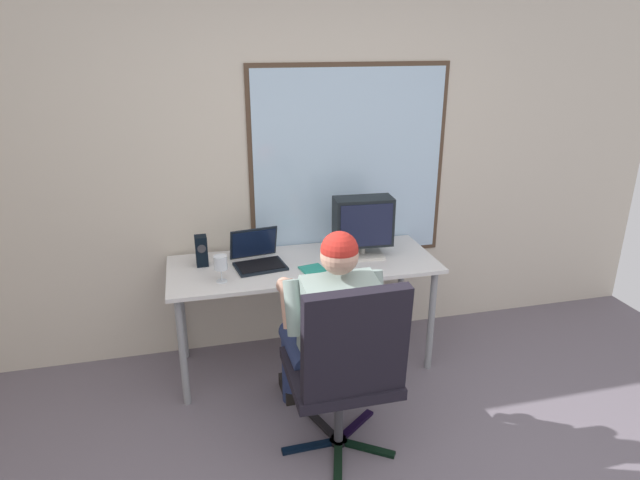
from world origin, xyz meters
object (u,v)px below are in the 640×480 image
Objects in this scene: crt_monitor at (363,223)px; laptop at (257,255)px; person_seated at (331,326)px; wine_glass at (221,264)px; office_chair at (347,363)px; desk_speaker at (201,251)px; cd_case at (312,269)px; desk at (304,273)px.

laptop is at bearing 177.95° from crt_monitor.
wine_glass is at bearing 136.59° from person_seated.
desk_speaker is (-0.64, 1.06, 0.25)m from office_chair.
office_chair is 0.99m from wine_glass.
person_seated is 7.47× the size of cd_case.
office_chair is 6.43× the size of wine_glass.
desk_speaker is (-0.64, 0.79, 0.19)m from person_seated.
person_seated is 3.56× the size of laptop.
person_seated is 3.08× the size of crt_monitor.
office_chair is 2.63× the size of crt_monitor.
laptop is 1.76× the size of desk_speaker.
laptop is at bearing 112.29° from person_seated.
person_seated is 0.86m from crt_monitor.
wine_glass is (-0.24, -0.21, 0.05)m from laptop.
desk is 0.15m from cd_case.
desk is 10.51× the size of wine_glass.
office_chair reaches higher than wine_glass.
person_seated is 1.03m from desk_speaker.
desk is 0.66m from desk_speaker.
desk_speaker reaches higher than desk.
cd_case is (0.32, -0.17, -0.05)m from laptop.
person_seated is at bearing -119.74° from crt_monitor.
wine_glass is at bearing -163.35° from desk.
wine_glass reaches higher than cd_case.
cd_case is (0.02, 0.82, 0.16)m from office_chair.
desk_speaker is at bearing 169.17° from laptop.
crt_monitor is at bearing 60.26° from person_seated.
office_chair is at bearing -91.07° from cd_case.
crt_monitor reaches higher than laptop.
laptop is (-0.69, 0.02, -0.17)m from crt_monitor.
laptop reaches higher than desk.
laptop reaches higher than cd_case.
crt_monitor is (0.39, 0.97, 0.38)m from office_chair.
office_chair reaches higher than desk.
desk_speaker is 1.19× the size of cd_case.
crt_monitor reaches higher than desk_speaker.
crt_monitor is 1.15× the size of laptop.
desk_speaker reaches higher than cd_case.
wine_glass is (-0.53, -0.16, 0.19)m from desk.
desk_speaker is at bearing 175.02° from crt_monitor.
cd_case is at bearing -158.57° from crt_monitor.
wine_glass is at bearing -138.80° from laptop.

